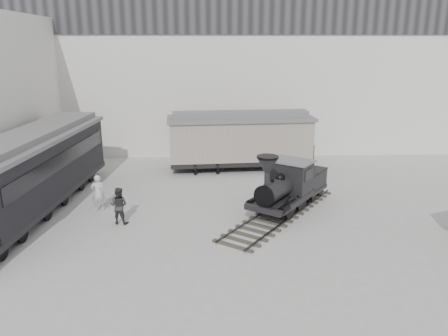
{
  "coord_description": "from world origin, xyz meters",
  "views": [
    {
      "loc": [
        -1.54,
        -15.18,
        7.47
      ],
      "look_at": [
        -0.75,
        3.91,
        2.0
      ],
      "focal_mm": 35.0,
      "sensor_mm": 36.0,
      "label": 1
    }
  ],
  "objects_px": {
    "boxcar": "(240,139)",
    "visitor_a": "(98,193)",
    "visitor_b": "(119,206)",
    "passenger_coach": "(35,170)",
    "locomotive": "(287,188)"
  },
  "relations": [
    {
      "from": "locomotive",
      "to": "visitor_a",
      "type": "relative_size",
      "value": 4.51
    },
    {
      "from": "boxcar",
      "to": "passenger_coach",
      "type": "distance_m",
      "value": 11.75
    },
    {
      "from": "boxcar",
      "to": "visitor_a",
      "type": "height_order",
      "value": "boxcar"
    },
    {
      "from": "visitor_a",
      "to": "locomotive",
      "type": "bearing_deg",
      "value": 159.95
    },
    {
      "from": "visitor_a",
      "to": "passenger_coach",
      "type": "bearing_deg",
      "value": -26.24
    },
    {
      "from": "boxcar",
      "to": "passenger_coach",
      "type": "relative_size",
      "value": 0.69
    },
    {
      "from": "boxcar",
      "to": "visitor_b",
      "type": "xyz_separation_m",
      "value": [
        -5.82,
        -8.25,
        -1.07
      ]
    },
    {
      "from": "passenger_coach",
      "to": "visitor_a",
      "type": "xyz_separation_m",
      "value": [
        2.86,
        -0.42,
        -1.03
      ]
    },
    {
      "from": "boxcar",
      "to": "visitor_b",
      "type": "height_order",
      "value": "boxcar"
    },
    {
      "from": "passenger_coach",
      "to": "boxcar",
      "type": "bearing_deg",
      "value": 37.66
    },
    {
      "from": "boxcar",
      "to": "visitor_a",
      "type": "relative_size",
      "value": 5.16
    },
    {
      "from": "locomotive",
      "to": "passenger_coach",
      "type": "height_order",
      "value": "passenger_coach"
    },
    {
      "from": "passenger_coach",
      "to": "visitor_b",
      "type": "xyz_separation_m",
      "value": [
        4.1,
        -1.95,
        -1.08
      ]
    },
    {
      "from": "passenger_coach",
      "to": "visitor_a",
      "type": "height_order",
      "value": "passenger_coach"
    },
    {
      "from": "boxcar",
      "to": "visitor_a",
      "type": "distance_m",
      "value": 9.79
    }
  ]
}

